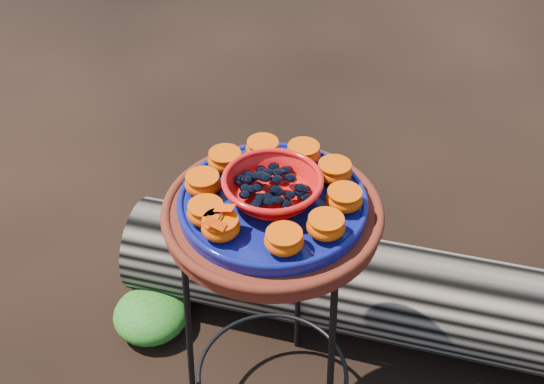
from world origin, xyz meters
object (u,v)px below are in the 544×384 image
(cobalt_plate, at_px, (273,204))
(red_bowl, at_px, (273,189))
(terracotta_saucer, at_px, (273,215))
(plant_stand, at_px, (272,325))
(driftwood_log, at_px, (387,291))

(cobalt_plate, relative_size, red_bowl, 2.00)
(terracotta_saucer, distance_m, cobalt_plate, 0.03)
(plant_stand, distance_m, driftwood_log, 0.49)
(driftwood_log, bearing_deg, plant_stand, -120.16)
(plant_stand, distance_m, red_bowl, 0.44)
(red_bowl, distance_m, driftwood_log, 0.78)
(plant_stand, xyz_separation_m, cobalt_plate, (0.00, 0.00, 0.40))
(plant_stand, bearing_deg, cobalt_plate, 0.00)
(red_bowl, relative_size, driftwood_log, 0.12)
(cobalt_plate, distance_m, red_bowl, 0.04)
(driftwood_log, bearing_deg, terracotta_saucer, -120.16)
(plant_stand, xyz_separation_m, red_bowl, (0.00, 0.00, 0.44))
(terracotta_saucer, bearing_deg, red_bowl, 0.00)
(terracotta_saucer, xyz_separation_m, cobalt_plate, (0.00, 0.00, 0.03))
(red_bowl, bearing_deg, terracotta_saucer, 0.00)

